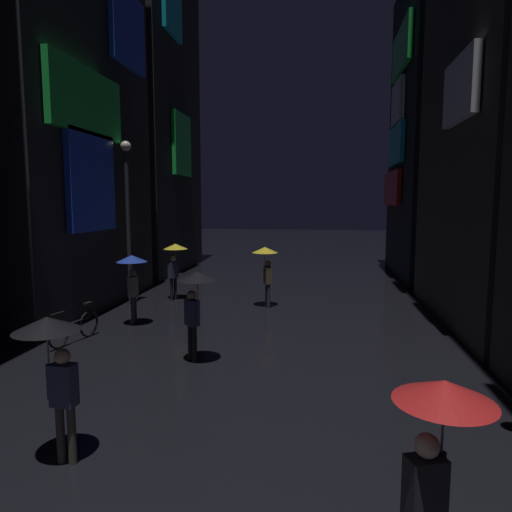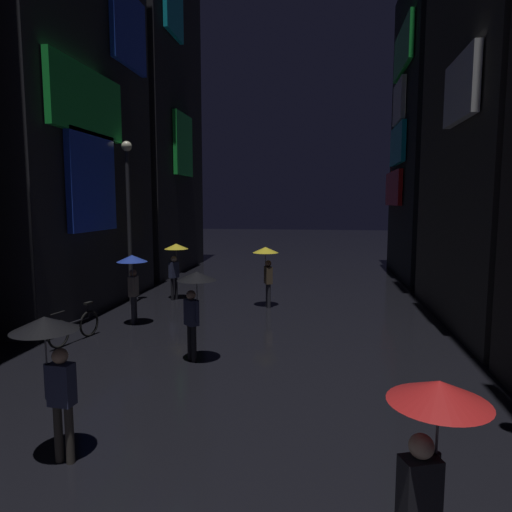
% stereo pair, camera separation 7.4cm
% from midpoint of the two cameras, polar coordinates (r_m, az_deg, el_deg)
% --- Properties ---
extents(building_left_mid, '(4.25, 8.24, 15.76)m').
position_cam_midpoint_polar(building_left_mid, '(17.96, -24.54, 19.69)').
color(building_left_mid, '#232328').
rests_on(building_left_mid, ground).
extents(building_left_far, '(4.25, 7.62, 19.10)m').
position_cam_midpoint_polar(building_left_far, '(25.92, -13.63, 19.66)').
color(building_left_far, black).
rests_on(building_left_far, ground).
extents(building_right_far, '(4.25, 7.30, 14.25)m').
position_cam_midpoint_polar(building_right_far, '(24.24, 22.60, 14.43)').
color(building_right_far, black).
rests_on(building_right_far, ground).
extents(pedestrian_near_crossing_yellow, '(0.90, 0.90, 2.12)m').
position_cam_midpoint_polar(pedestrian_near_crossing_yellow, '(15.91, 1.44, -0.50)').
color(pedestrian_near_crossing_yellow, '#2D2D38').
rests_on(pedestrian_near_crossing_yellow, ground).
extents(pedestrian_foreground_left_red, '(0.90, 0.90, 2.12)m').
position_cam_midpoint_polar(pedestrian_foreground_left_red, '(4.58, 21.64, -19.68)').
color(pedestrian_foreground_left_red, '#38332D').
rests_on(pedestrian_foreground_left_red, ground).
extents(pedestrian_far_right_black, '(0.90, 0.90, 2.12)m').
position_cam_midpoint_polar(pedestrian_far_right_black, '(6.99, -24.05, -10.50)').
color(pedestrian_far_right_black, '#38332D').
rests_on(pedestrian_far_right_black, ground).
extents(pedestrian_midstreet_left_yellow, '(0.90, 0.90, 2.12)m').
position_cam_midpoint_polar(pedestrian_midstreet_left_yellow, '(17.44, -9.92, 0.04)').
color(pedestrian_midstreet_left_yellow, black).
rests_on(pedestrian_midstreet_left_yellow, ground).
extents(pedestrian_midstreet_centre_black, '(0.90, 0.90, 2.12)m').
position_cam_midpoint_polar(pedestrian_midstreet_centre_black, '(10.47, -7.43, -4.35)').
color(pedestrian_midstreet_centre_black, black).
rests_on(pedestrian_midstreet_centre_black, ground).
extents(pedestrian_foreground_right_blue, '(0.90, 0.90, 2.12)m').
position_cam_midpoint_polar(pedestrian_foreground_right_blue, '(14.07, -15.03, -1.68)').
color(pedestrian_foreground_right_blue, '#2D2D38').
rests_on(pedestrian_foreground_right_blue, ground).
extents(bicycle_parked_at_storefront, '(0.46, 1.79, 0.96)m').
position_cam_midpoint_polar(bicycle_parked_at_storefront, '(13.06, -21.55, -8.31)').
color(bicycle_parked_at_storefront, black).
rests_on(bicycle_parked_at_storefront, ground).
extents(streetlamp_left_far, '(0.36, 0.36, 5.79)m').
position_cam_midpoint_polar(streetlamp_left_far, '(16.84, -15.53, 6.24)').
color(streetlamp_left_far, '#2D2D33').
rests_on(streetlamp_left_far, ground).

